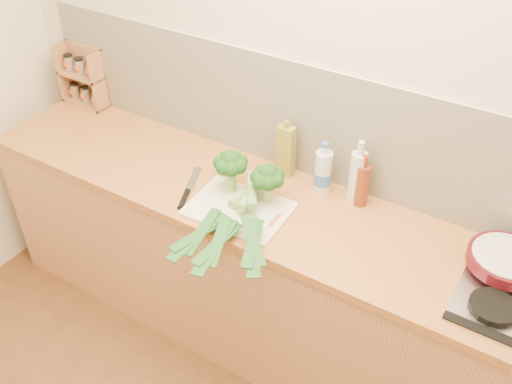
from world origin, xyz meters
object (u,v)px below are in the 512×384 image
Objects in this scene: chopping_board at (239,209)px; spice_rack at (85,79)px; skillet at (507,260)px; chefs_knife at (186,194)px.

chopping_board is 1.28× the size of spice_rack.
spice_rack reaches higher than chopping_board.
chefs_knife is at bearing 166.96° from skillet.
chopping_board is at bearing -16.01° from spice_rack.
chefs_knife is 0.95× the size of spice_rack.
chefs_knife is (-0.25, -0.04, 0.00)m from chopping_board.
chefs_knife is at bearing -173.60° from chopping_board.
chefs_knife is 1.08m from spice_rack.
spice_rack is at bearing 152.32° from skillet.
chefs_knife is 0.79× the size of skillet.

